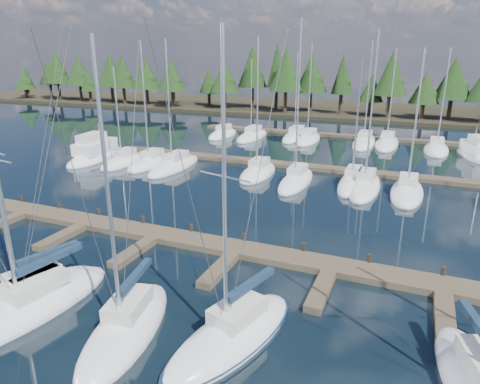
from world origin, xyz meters
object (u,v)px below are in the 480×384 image
at_px(motor_yacht_right, 476,154).
at_px(motor_yacht_left, 96,154).
at_px(main_dock, 235,253).
at_px(front_sailboat_3, 126,328).
at_px(front_sailboat_2, 30,306).
at_px(front_sailboat_4, 232,335).
at_px(front_sailboat_1, 29,296).

bearing_deg(motor_yacht_right, motor_yacht_left, -156.58).
distance_m(main_dock, front_sailboat_3, 9.20).
bearing_deg(front_sailboat_2, front_sailboat_4, 10.12).
relative_size(front_sailboat_2, motor_yacht_right, 1.54).
relative_size(front_sailboat_1, front_sailboat_3, 1.06).
distance_m(front_sailboat_1, motor_yacht_left, 31.60).
height_order(motor_yacht_left, motor_yacht_right, motor_yacht_left).
distance_m(main_dock, motor_yacht_left, 30.87).
xyz_separation_m(front_sailboat_4, motor_yacht_left, (-28.80, 24.88, 0.27)).
height_order(front_sailboat_2, front_sailboat_3, front_sailboat_2).
height_order(main_dock, front_sailboat_3, front_sailboat_3).
bearing_deg(motor_yacht_right, front_sailboat_1, -118.78).
distance_m(front_sailboat_2, motor_yacht_left, 32.56).
bearing_deg(front_sailboat_1, motor_yacht_right, 61.22).
xyz_separation_m(front_sailboat_1, motor_yacht_right, (24.37, 44.36, 0.19)).
relative_size(front_sailboat_3, motor_yacht_left, 1.29).
xyz_separation_m(main_dock, front_sailboat_4, (3.20, -7.65, 0.08)).
bearing_deg(motor_yacht_left, front_sailboat_2, -55.08).
height_order(front_sailboat_1, front_sailboat_4, front_sailboat_1).
bearing_deg(front_sailboat_2, motor_yacht_right, 62.32).
bearing_deg(motor_yacht_right, main_dock, -115.08).
xyz_separation_m(front_sailboat_1, front_sailboat_4, (10.94, 1.18, -0.01)).
xyz_separation_m(front_sailboat_2, front_sailboat_4, (10.17, 1.81, 0.00)).
bearing_deg(front_sailboat_4, main_dock, 112.69).
distance_m(front_sailboat_2, front_sailboat_3, 5.53).
bearing_deg(front_sailboat_3, front_sailboat_4, 17.16).
distance_m(front_sailboat_3, motor_yacht_right, 48.14).
xyz_separation_m(front_sailboat_1, front_sailboat_3, (6.29, -0.25, 0.00)).
relative_size(front_sailboat_2, motor_yacht_left, 1.35).
relative_size(front_sailboat_4, motor_yacht_right, 1.50).
height_order(main_dock, motor_yacht_right, motor_yacht_right).
bearing_deg(front_sailboat_3, motor_yacht_left, 132.54).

